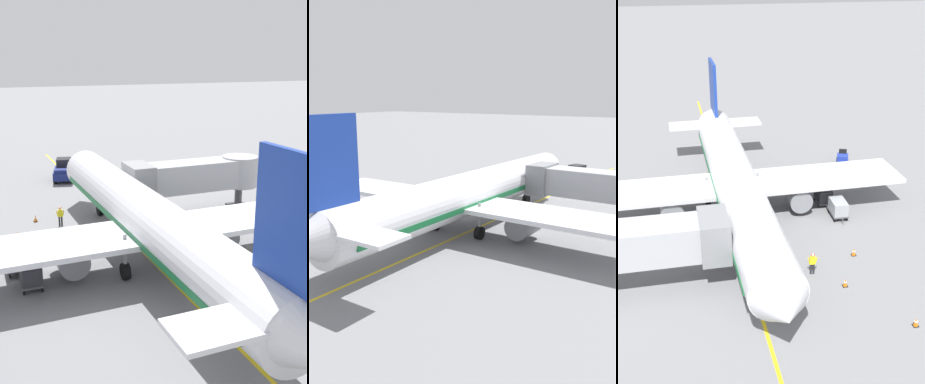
# 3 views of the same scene
# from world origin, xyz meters

# --- Properties ---
(ground_plane) EXTENTS (400.00, 400.00, 0.00)m
(ground_plane) POSITION_xyz_m (0.00, 0.00, 0.00)
(ground_plane) COLOR slate
(gate_lead_in_line) EXTENTS (0.24, 80.00, 0.01)m
(gate_lead_in_line) POSITION_xyz_m (0.00, 0.00, 0.00)
(gate_lead_in_line) COLOR gold
(gate_lead_in_line) RESTS_ON ground
(parked_airliner) EXTENTS (30.05, 37.23, 10.63)m
(parked_airliner) POSITION_xyz_m (-0.41, -1.52, 3.19)
(parked_airliner) COLOR silver
(parked_airliner) RESTS_ON ground
(jet_bridge) EXTENTS (12.89, 3.50, 4.98)m
(jet_bridge) POSITION_xyz_m (7.71, 7.57, 3.45)
(jet_bridge) COLOR #A8AAAF
(jet_bridge) RESTS_ON ground
(pushback_tractor) EXTENTS (3.28, 4.82, 2.40)m
(pushback_tractor) POSITION_xyz_m (-0.78, 24.11, 1.10)
(pushback_tractor) COLOR navy
(pushback_tractor) RESTS_ON ground
(baggage_cart_front) EXTENTS (1.35, 2.92, 1.58)m
(baggage_cart_front) POSITION_xyz_m (-9.06, 0.59, 0.95)
(baggage_cart_front) COLOR #4C4C51
(baggage_cart_front) RESTS_ON ground
(baggage_cart_second_in_train) EXTENTS (1.35, 2.92, 1.58)m
(baggage_cart_second_in_train) POSITION_xyz_m (-8.55, -2.13, 0.95)
(baggage_cart_second_in_train) COLOR #4C4C51
(baggage_cart_second_in_train) RESTS_ON ground
(ground_crew_wing_walker) EXTENTS (0.73, 0.28, 1.69)m
(ground_crew_wing_walker) POSITION_xyz_m (-4.45, 8.49, 0.95)
(ground_crew_wing_walker) COLOR #232328
(ground_crew_wing_walker) RESTS_ON ground
(safety_cone_nose_left) EXTENTS (0.36, 0.36, 0.59)m
(safety_cone_nose_left) POSITION_xyz_m (-6.28, 10.42, 0.29)
(safety_cone_nose_left) COLOR black
(safety_cone_nose_left) RESTS_ON ground
(safety_cone_nose_right) EXTENTS (0.36, 0.36, 0.59)m
(safety_cone_nose_right) POSITION_xyz_m (-8.25, 6.79, 0.29)
(safety_cone_nose_right) COLOR black
(safety_cone_nose_right) RESTS_ON ground
(safety_cone_wing_tip) EXTENTS (0.36, 0.36, 0.59)m
(safety_cone_wing_tip) POSITION_xyz_m (-9.17, 15.23, 0.29)
(safety_cone_wing_tip) COLOR black
(safety_cone_wing_tip) RESTS_ON ground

